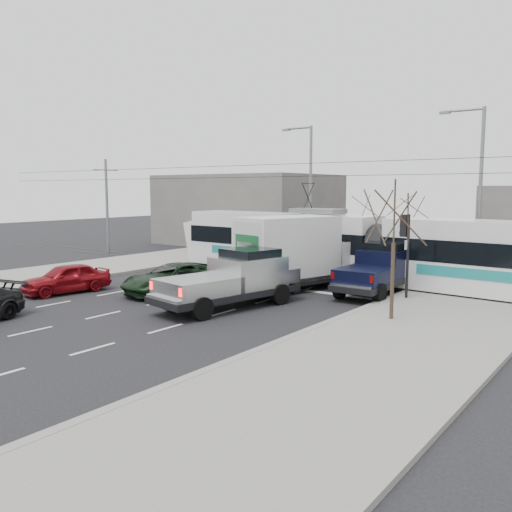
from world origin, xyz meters
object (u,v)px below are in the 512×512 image
Objects in this scene: bare_tree at (394,218)px; tram at (382,250)px; street_lamp_far at (308,184)px; box_truck at (297,253)px; red_car at (66,278)px; traffic_signal at (405,238)px; silver_pickup at (235,279)px; green_car at (173,279)px; street_lamp_near at (477,183)px; navy_pickup at (379,269)px.

bare_tree is 0.20× the size of tram.
box_truck is at bearing -61.17° from street_lamp_far.
tram is at bearing 53.40° from red_car.
box_truck is (-2.91, -3.29, -0.08)m from tram.
traffic_signal reaches higher than silver_pickup.
street_lamp_far is 1.34× the size of silver_pickup.
tram is at bearing 64.19° from box_truck.
red_car is at bearing -152.81° from silver_pickup.
box_truck reaches higher than green_car.
red_car is at bearing -122.02° from box_truck.
tram is 4.39m from box_truck.
street_lamp_near and street_lamp_far have the same top height.
green_car is at bearing -152.34° from traffic_signal.
street_lamp_near is at bearing 91.42° from bare_tree.
street_lamp_near reaches higher than bare_tree.
street_lamp_far is 15.05m from green_car.
street_lamp_near reaches higher than traffic_signal.
red_car is (-11.71, -8.53, -0.46)m from navy_pickup.
bare_tree reaches higher than green_car.
traffic_signal is 0.14× the size of tram.
street_lamp_far is (-11.79, 13.50, 1.32)m from bare_tree.
bare_tree is 0.56× the size of street_lamp_far.
silver_pickup is 4.09m from green_car.
bare_tree is 11.58m from street_lamp_near.
bare_tree is 17.97m from street_lamp_far.
green_car is (-7.62, -5.66, -0.46)m from navy_pickup.
street_lamp_near is 1.34× the size of silver_pickup.
street_lamp_near is (-0.29, 11.50, 1.32)m from bare_tree.
street_lamp_far is at bearing 131.12° from bare_tree.
traffic_signal is 15.45m from red_car.
street_lamp_near is 1.82× the size of green_car.
tram reaches higher than box_truck.
green_car is at bearing -128.34° from tram.
box_truck is at bearing -163.03° from navy_pickup.
green_car is (-4.04, 0.45, -0.47)m from silver_pickup.
box_truck is 6.02m from green_car.
bare_tree is at bearing 12.04° from green_car.
silver_pickup is 4.91m from box_truck.
street_lamp_far reaches higher than bare_tree.
silver_pickup is (-6.25, -1.25, -2.63)m from bare_tree.
bare_tree reaches higher than red_car.
traffic_signal is at bearing 56.28° from silver_pickup.
navy_pickup is 1.12× the size of green_car.
box_truck is 1.33× the size of navy_pickup.
green_car is at bearing 44.43° from red_car.
silver_pickup is 8.50m from red_car.
green_car is at bearing -129.11° from street_lamp_near.
bare_tree is 7.97m from tram.
box_truck is (-6.35, 3.62, -2.06)m from bare_tree.
bare_tree is 6.14m from navy_pickup.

